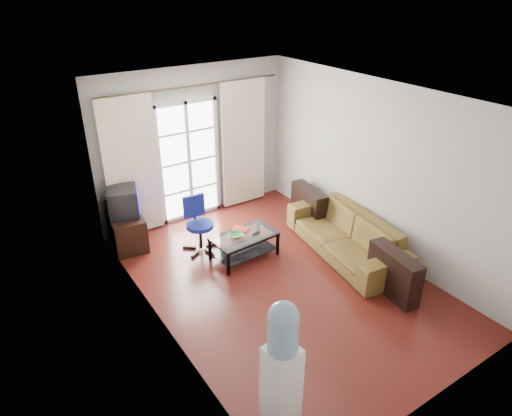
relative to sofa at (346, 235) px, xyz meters
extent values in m
plane|color=#581C14|center=(-1.31, -0.02, -0.33)|extent=(5.20, 5.20, 0.00)
plane|color=white|center=(-1.31, -0.02, 2.37)|extent=(5.20, 5.20, 0.00)
cube|color=#B2B0AA|center=(-1.31, 2.58, 1.02)|extent=(3.60, 0.02, 2.70)
cube|color=#B2B0AA|center=(-1.31, -2.62, 1.02)|extent=(3.60, 0.02, 2.70)
cube|color=#B2B0AA|center=(-3.11, -0.02, 1.02)|extent=(0.02, 5.20, 2.70)
cube|color=#B2B0AA|center=(0.49, -0.02, 1.02)|extent=(0.02, 5.20, 2.70)
cube|color=white|center=(-1.46, 2.54, 0.74)|extent=(1.01, 0.02, 2.04)
cube|color=white|center=(-1.46, 2.52, 0.74)|extent=(1.16, 0.06, 2.15)
cylinder|color=#4C3F2D|center=(-1.31, 2.48, 2.05)|extent=(3.30, 0.04, 0.04)
cube|color=#F2E5C3|center=(-2.51, 2.46, 0.87)|extent=(0.90, 0.07, 2.35)
cube|color=#F2E5C3|center=(-0.36, 2.46, 0.87)|extent=(0.90, 0.07, 2.35)
cube|color=gray|center=(-0.51, 2.48, 0.00)|extent=(0.64, 0.12, 0.64)
imported|color=brown|center=(0.00, 0.00, 0.00)|extent=(2.55, 1.58, 0.67)
cube|color=silver|center=(-1.42, 0.78, 0.07)|extent=(1.04, 0.63, 0.01)
cube|color=black|center=(-1.42, 0.78, -0.21)|extent=(0.97, 0.57, 0.01)
cube|color=black|center=(-1.87, 0.49, -0.13)|extent=(0.04, 0.04, 0.40)
cube|color=black|center=(-0.93, 0.55, -0.13)|extent=(0.04, 0.04, 0.40)
cube|color=black|center=(-1.90, 1.01, -0.13)|extent=(0.04, 0.04, 0.40)
cube|color=black|center=(-0.96, 1.06, -0.13)|extent=(0.04, 0.04, 0.40)
imported|color=green|center=(-1.55, 0.80, 0.10)|extent=(0.24, 0.24, 0.05)
imported|color=#A42114|center=(-1.44, 0.90, 0.09)|extent=(0.42, 0.42, 0.02)
cube|color=black|center=(-1.23, 0.71, 0.08)|extent=(0.16, 0.08, 0.02)
cube|color=black|center=(-2.82, 2.13, -0.05)|extent=(0.59, 0.81, 0.56)
cube|color=black|center=(-2.80, 2.19, 0.45)|extent=(0.58, 0.61, 0.45)
cube|color=#0C19E5|center=(-2.58, 2.12, 0.45)|extent=(0.13, 0.38, 0.34)
cube|color=black|center=(-2.99, 2.25, 0.45)|extent=(0.23, 0.36, 0.30)
cylinder|color=black|center=(-1.88, 1.37, -0.11)|extent=(0.05, 0.05, 0.45)
cylinder|color=navy|center=(-1.88, 1.37, 0.11)|extent=(0.43, 0.43, 0.07)
cube|color=navy|center=(-1.87, 1.56, 0.38)|extent=(0.36, 0.07, 0.37)
cube|color=white|center=(-2.71, -1.94, 0.14)|extent=(0.32, 0.32, 0.95)
cylinder|color=#82AAC9|center=(-2.71, -1.94, 0.81)|extent=(0.29, 0.29, 0.38)
sphere|color=#82AAC9|center=(-2.71, -1.94, 1.00)|extent=(0.29, 0.29, 0.29)
cube|color=black|center=(-2.56, -1.93, 0.47)|extent=(0.05, 0.12, 0.10)
camera|label=1|loc=(-4.64, -4.41, 3.67)|focal=32.00mm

